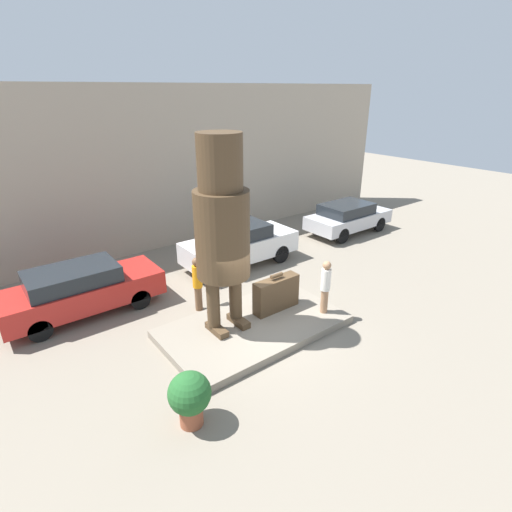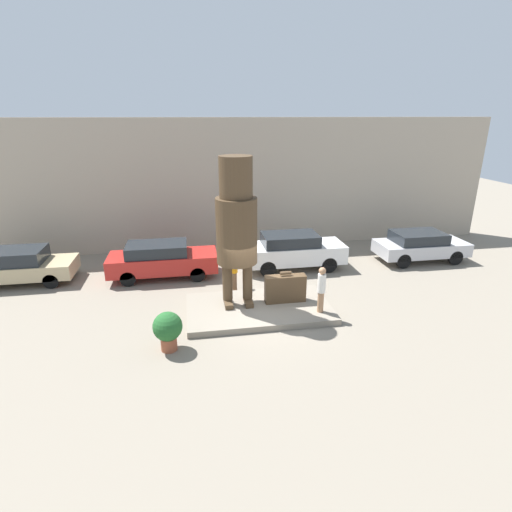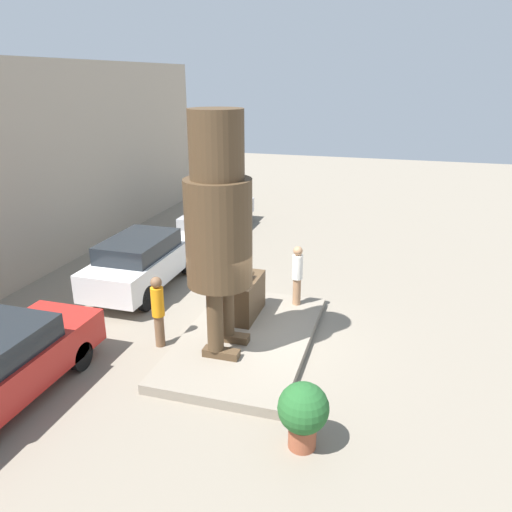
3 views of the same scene
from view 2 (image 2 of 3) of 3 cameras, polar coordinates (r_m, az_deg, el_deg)
ground_plane at (r=14.54m, az=0.41°, el=-7.92°), size 60.00×60.00×0.00m
pedestal at (r=14.49m, az=0.41°, el=-7.53°), size 5.13×2.96×0.22m
building_backdrop at (r=20.91m, az=-3.39°, el=10.15°), size 28.00×0.60×6.58m
statue_figure at (r=13.59m, az=-2.80°, el=4.96°), size 1.42×1.42×5.24m
giant_suitcase at (r=14.61m, az=4.19°, el=-4.64°), size 1.49×0.40×1.18m
tourist at (r=13.85m, az=9.33°, el=-4.50°), size 0.28×0.28×1.65m
parked_car_tan at (r=19.30m, az=-30.60°, el=-1.17°), size 4.14×1.79×1.47m
parked_car_red at (r=17.65m, az=-13.29°, el=-0.46°), size 4.59×1.71×1.54m
parked_car_white at (r=18.23m, az=5.37°, el=0.86°), size 4.50×1.76×1.65m
parked_car_silver at (r=20.71m, az=22.40°, el=1.44°), size 4.26×1.81×1.44m
planter_pot at (r=12.31m, az=-12.50°, el=-10.10°), size 0.88×0.88×1.23m
worker_hivis at (r=15.81m, az=-3.19°, el=-1.78°), size 0.30×0.30×1.76m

